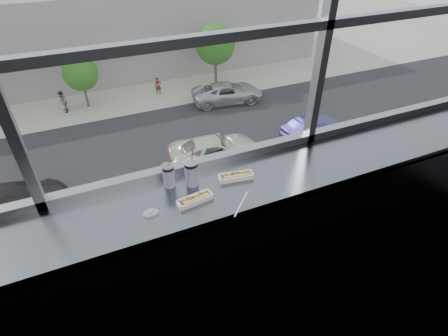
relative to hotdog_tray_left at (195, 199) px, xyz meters
name	(u,v)px	position (x,y,z in m)	size (l,w,h in m)	color
wall_back_lower	(196,223)	(0.10, 0.35, -0.57)	(6.00, 6.00, 0.00)	black
counter	(206,194)	(0.10, 0.07, -0.05)	(6.00, 0.55, 0.06)	slate
counter_fascia	(222,272)	(0.10, -0.18, -0.57)	(6.00, 0.04, 1.04)	slate
hotdog_tray_left	(195,199)	(0.00, 0.00, 0.00)	(0.24, 0.11, 0.06)	white
hotdog_tray_right	(236,176)	(0.34, 0.11, 0.00)	(0.25, 0.12, 0.06)	white
soda_cup_left	(169,175)	(-0.10, 0.22, 0.07)	(0.09, 0.09, 0.31)	white
soda_cup_right	(191,172)	(0.04, 0.18, 0.08)	(0.10, 0.10, 0.35)	white
loose_straw	(241,204)	(0.26, -0.14, -0.02)	(0.01, 0.01, 0.25)	white
wrapper	(151,212)	(-0.29, 0.00, -0.01)	(0.10, 0.07, 0.02)	silver
plaza_ground	(76,53)	(0.10, 43.85, -12.12)	(120.00, 120.00, 0.00)	#ABA58E
plaza_near	(152,308)	(0.10, 7.35, -12.10)	(50.00, 14.00, 0.04)	#ABA58E
street_asphalt	(106,153)	(0.10, 20.35, -12.09)	(80.00, 10.00, 0.06)	black
far_sidewalk	(92,106)	(0.10, 28.35, -12.10)	(80.00, 6.00, 0.04)	#ABA58E
far_building	(71,30)	(0.10, 38.35, -8.12)	(50.00, 14.00, 8.00)	gray
car_far_c	(227,90)	(11.23, 24.35, -10.92)	(6.83, 2.85, 2.28)	#ADADAD
car_near_d	(215,146)	(6.78, 16.35, -10.94)	(6.75, 2.81, 2.25)	silver
car_near_b	(12,195)	(-5.26, 16.35, -11.00)	(6.40, 2.67, 2.13)	black
car_near_e	(312,125)	(14.46, 16.35, -11.04)	(6.14, 2.56, 2.05)	navy
pedestrian_c	(158,84)	(6.12, 28.39, -11.14)	(0.84, 0.63, 1.88)	#66605B
pedestrian_b	(62,100)	(-2.07, 28.04, -10.99)	(0.98, 0.73, 2.20)	#66605B
tree_center	(81,74)	(-0.15, 28.35, -9.13)	(2.82, 2.82, 4.41)	#47382B
tree_right	(215,44)	(11.80, 28.35, -8.22)	(3.68, 3.68, 5.75)	#47382B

